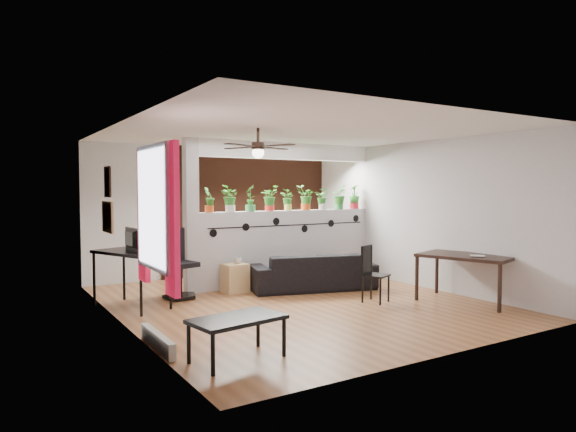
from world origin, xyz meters
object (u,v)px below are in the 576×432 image
Objects in this scene: potted_plant_4 at (288,199)px; folding_chair at (371,269)px; cube_shelf at (235,278)px; potted_plant_5 at (306,197)px; cup at (238,260)px; sofa at (312,272)px; computer_desk at (131,256)px; potted_plant_1 at (230,198)px; potted_plant_2 at (250,197)px; ceiling_fan at (258,149)px; potted_plant_6 at (322,199)px; potted_plant_0 at (209,199)px; dining_table at (466,260)px; coffee_table at (237,322)px; potted_plant_8 at (354,196)px; potted_plant_3 at (270,197)px; office_chair at (178,268)px; potted_plant_7 at (339,196)px.

potted_plant_4 is 2.36m from folding_chair.
potted_plant_4 is 0.82× the size of cube_shelf.
cup is (-1.61, -0.34, -1.06)m from potted_plant_5.
sofa is at bearing 99.18° from folding_chair.
potted_plant_1 is at bearing 16.78° from computer_desk.
potted_plant_1 is 0.40m from potted_plant_2.
ceiling_fan reaches higher than potted_plant_6.
potted_plant_0 is 2.19m from sofa.
computer_desk is at bearing -163.22° from potted_plant_1.
dining_table is at bearing -63.36° from potted_plant_4.
potted_plant_5 is 0.31× the size of dining_table.
sofa is (1.61, 1.00, -2.01)m from ceiling_fan.
dining_table is (2.67, -2.55, 0.12)m from cup.
coffee_table is at bearing -114.23° from potted_plant_1.
potted_plant_2 is at bearing 0.00° from potted_plant_0.
potted_plant_8 is at bearing -0.00° from potted_plant_5.
dining_table is at bearing -43.65° from potted_plant_0.
potted_plant_3 is at bearing 180.00° from potted_plant_6.
computer_desk is (-3.84, -0.56, -0.80)m from potted_plant_6.
potted_plant_7 is at bearing 4.60° from office_chair.
dining_table is at bearing -35.27° from office_chair.
potted_plant_5 is 4.84m from coffee_table.
potted_plant_2 reaches higher than cup.
potted_plant_3 reaches higher than potted_plant_6.
potted_plant_6 reaches higher than potted_plant_4.
potted_plant_2 is 0.79m from potted_plant_4.
potted_plant_3 reaches higher than sofa.
ceiling_fan is 2.80m from coffee_table.
potted_plant_6 is 2.47m from cube_shelf.
coffee_table is (-1.48, -3.14, 0.15)m from cube_shelf.
potted_plant_0 is 0.40m from potted_plant_1.
potted_plant_5 reaches higher than coffee_table.
office_chair is at bearing 2.63° from sofa.
cube_shelf is 0.37× the size of computer_desk.
cup is (-2.40, -0.34, -1.06)m from potted_plant_7.
potted_plant_7 reaches higher than computer_desk.
coffee_table is (-3.94, -3.48, -1.21)m from potted_plant_7.
cube_shelf reaches higher than coffee_table.
potted_plant_4 is at bearing 10.44° from computer_desk.
potted_plant_2 is 1.19m from potted_plant_5.
potted_plant_1 is 0.23× the size of sofa.
potted_plant_2 is 1.20× the size of potted_plant_6.
folding_chair is (3.27, -1.54, -0.24)m from computer_desk.
cup is at bearing 129.11° from folding_chair.
ceiling_fan is 2.77× the size of potted_plant_0.
potted_plant_4 is 1.86m from cube_shelf.
sofa is at bearing -134.33° from potted_plant_6.
potted_plant_8 is (0.79, -0.00, 0.04)m from potted_plant_6.
potted_plant_7 is at bearing -0.00° from potted_plant_5.
sofa reaches higher than cup.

